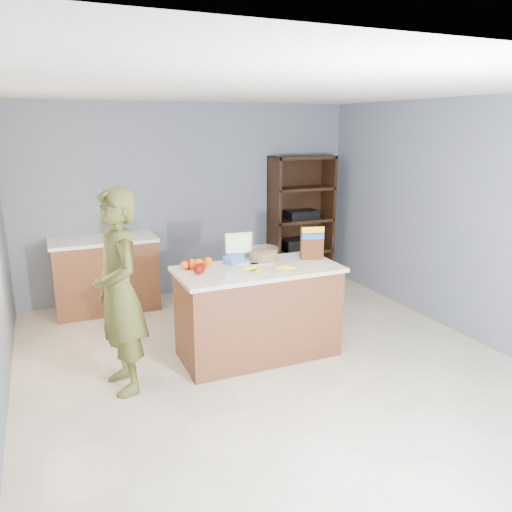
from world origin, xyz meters
name	(u,v)px	position (x,y,z in m)	size (l,w,h in m)	color
floor	(271,367)	(0.00, 0.00, 0.00)	(4.50, 5.00, 0.02)	beige
walls	(272,192)	(0.00, 0.00, 1.65)	(4.52, 5.02, 2.51)	slate
counter_peninsula	(258,315)	(0.00, 0.30, 0.42)	(1.56, 0.76, 0.90)	brown
back_cabinet	(106,274)	(-1.20, 2.20, 0.45)	(1.24, 0.62, 0.90)	brown
shelving_unit	(299,222)	(1.55, 2.35, 0.86)	(0.90, 0.40, 1.80)	black
person	(119,292)	(-1.32, 0.17, 0.87)	(0.63, 0.42, 1.74)	#525323
knife_block	(117,228)	(-1.03, 2.15, 1.02)	(0.12, 0.10, 0.31)	tan
envelopes	(255,263)	(0.02, 0.43, 0.90)	(0.36, 0.19, 0.00)	white
bananas	(270,269)	(0.05, 0.15, 0.92)	(0.51, 0.21, 0.04)	yellow
apples	(197,268)	(-0.58, 0.38, 0.94)	(0.17, 0.28, 0.09)	#830702
oranges	(196,264)	(-0.55, 0.52, 0.94)	(0.33, 0.14, 0.09)	orange
blue_carton	(234,259)	(-0.16, 0.53, 0.94)	(0.18, 0.12, 0.08)	blue
salad_bowl	(263,255)	(0.15, 0.52, 0.96)	(0.30, 0.30, 0.13)	#267219
tv	(239,244)	(-0.07, 0.63, 1.06)	(0.28, 0.12, 0.28)	silver
cereal_box	(312,240)	(0.62, 0.37, 1.10)	(0.24, 0.15, 0.34)	#592B14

